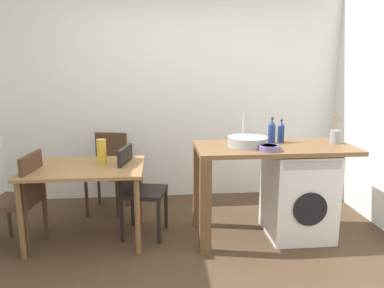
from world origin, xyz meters
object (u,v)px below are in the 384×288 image
(chair_spare_by_wall, at_px, (109,167))
(utensil_crock, at_px, (336,136))
(chair_opposite, at_px, (137,186))
(bottle_squat_brown, at_px, (281,132))
(dining_table, at_px, (85,176))
(mixing_bowl, at_px, (269,148))
(vase, at_px, (102,151))
(chair_person_seat, at_px, (23,196))
(bottle_tall_green, at_px, (272,132))
(washing_machine, at_px, (298,193))

(chair_spare_by_wall, distance_m, utensil_crock, 2.50)
(chair_opposite, bearing_deg, bottle_squat_brown, 102.85)
(dining_table, xyz_separation_m, mixing_bowl, (1.69, -0.28, 0.30))
(dining_table, bearing_deg, vase, 33.69)
(bottle_squat_brown, height_order, vase, bottle_squat_brown)
(chair_opposite, relative_size, mixing_bowl, 4.92)
(mixing_bowl, bearing_deg, chair_person_seat, 175.69)
(utensil_crock, bearing_deg, dining_table, 179.33)
(bottle_tall_green, relative_size, bottle_squat_brown, 1.12)
(chair_spare_by_wall, bearing_deg, bottle_tall_green, 169.59)
(washing_machine, relative_size, utensil_crock, 2.87)
(mixing_bowl, relative_size, vase, 0.77)
(dining_table, distance_m, chair_person_seat, 0.57)
(washing_machine, xyz_separation_m, bottle_tall_green, (-0.26, 0.12, 0.60))
(dining_table, height_order, vase, vase)
(bottle_squat_brown, bearing_deg, mixing_bowl, -122.43)
(dining_table, distance_m, bottle_squat_brown, 1.96)
(bottle_squat_brown, bearing_deg, washing_machine, -48.33)
(washing_machine, height_order, utensil_crock, utensil_crock)
(vase, bearing_deg, mixing_bowl, -13.82)
(dining_table, bearing_deg, bottle_squat_brown, 2.52)
(dining_table, height_order, bottle_tall_green, bottle_tall_green)
(dining_table, xyz_separation_m, chair_person_seat, (-0.55, -0.11, -0.14))
(mixing_bowl, bearing_deg, utensil_crock, 18.55)
(dining_table, relative_size, bottle_squat_brown, 4.84)
(chair_spare_by_wall, bearing_deg, utensil_crock, 173.97)
(chair_person_seat, height_order, bottle_squat_brown, bottle_squat_brown)
(chair_opposite, height_order, bottle_tall_green, bottle_tall_green)
(dining_table, bearing_deg, washing_machine, -2.24)
(washing_machine, bearing_deg, chair_spare_by_wall, 156.35)
(chair_person_seat, bearing_deg, chair_opposite, -72.57)
(bottle_tall_green, xyz_separation_m, mixing_bowl, (-0.12, -0.32, -0.09))
(chair_spare_by_wall, bearing_deg, mixing_bowl, 159.26)
(bottle_tall_green, bearing_deg, utensil_crock, -6.11)
(utensil_crock, bearing_deg, chair_spare_by_wall, 160.92)
(bottle_tall_green, bearing_deg, chair_opposite, 178.83)
(bottle_squat_brown, distance_m, vase, 1.78)
(dining_table, xyz_separation_m, bottle_tall_green, (1.81, 0.04, 0.39))
(chair_spare_by_wall, xyz_separation_m, utensil_crock, (2.32, -0.80, 0.48))
(bottle_tall_green, relative_size, utensil_crock, 0.85)
(vase, bearing_deg, chair_opposite, -6.00)
(dining_table, bearing_deg, chair_opposite, 7.83)
(chair_spare_by_wall, relative_size, bottle_tall_green, 3.55)
(utensil_crock, bearing_deg, mixing_bowl, -161.45)
(washing_machine, bearing_deg, bottle_squat_brown, 131.67)
(vase, bearing_deg, dining_table, -146.31)
(chair_person_seat, bearing_deg, bottle_squat_brown, -77.80)
(mixing_bowl, xyz_separation_m, utensil_crock, (0.74, 0.25, 0.04))
(chair_spare_by_wall, bearing_deg, bottle_squat_brown, 172.14)
(chair_spare_by_wall, bearing_deg, dining_table, 94.45)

